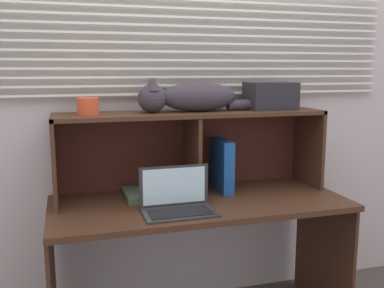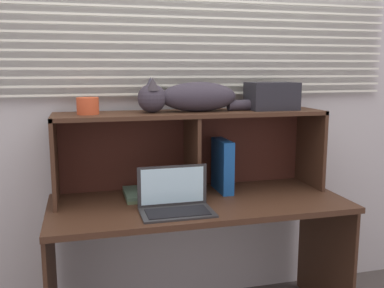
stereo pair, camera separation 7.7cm
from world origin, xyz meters
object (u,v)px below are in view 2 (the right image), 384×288
object	(u,v)px
cat	(190,97)
laptop	(175,202)
small_basket	(88,106)
binder_upright	(222,165)
storage_box	(272,96)
book_stack	(142,194)

from	to	relation	value
cat	laptop	world-z (taller)	cat
small_basket	laptop	bearing A→B (deg)	-36.38
laptop	cat	bearing A→B (deg)	62.71
binder_upright	storage_box	xyz separation A→B (m)	(0.29, 0.00, 0.39)
small_basket	cat	bearing A→B (deg)	0.00
laptop	small_basket	distance (m)	0.66
cat	storage_box	size ratio (longest dim) A/B	2.85
binder_upright	small_basket	xyz separation A→B (m)	(-0.73, 0.00, 0.35)
laptop	binder_upright	world-z (taller)	binder_upright
cat	storage_box	world-z (taller)	cat
book_stack	laptop	bearing A→B (deg)	-66.33
book_stack	storage_box	bearing A→B (deg)	0.52
cat	binder_upright	world-z (taller)	cat
binder_upright	book_stack	size ratio (longest dim) A/B	1.16
laptop	book_stack	size ratio (longest dim) A/B	1.39
cat	book_stack	distance (m)	0.59
laptop	small_basket	xyz separation A→B (m)	(-0.39, 0.29, 0.45)
storage_box	book_stack	bearing A→B (deg)	-179.48
binder_upright	small_basket	size ratio (longest dim) A/B	2.63
cat	laptop	distance (m)	0.59
binder_upright	book_stack	distance (m)	0.48
small_basket	book_stack	bearing A→B (deg)	-1.45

